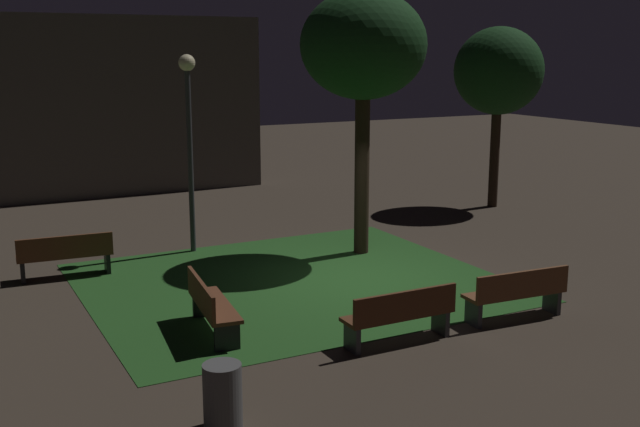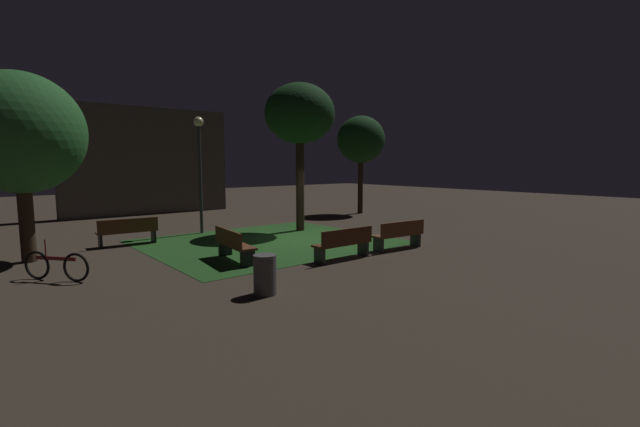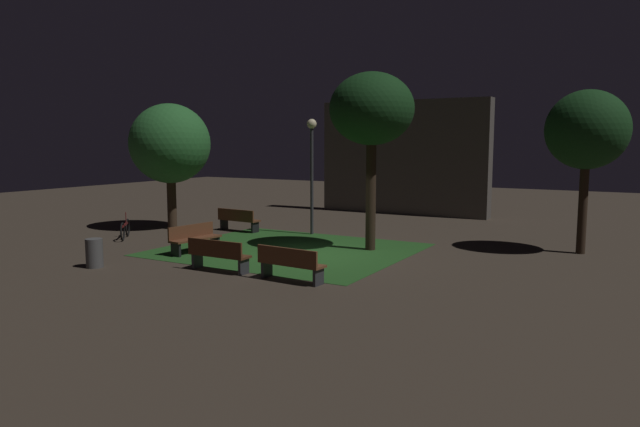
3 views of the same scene
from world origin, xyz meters
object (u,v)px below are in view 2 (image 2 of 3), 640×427
at_px(trash_bin, 265,275).
at_px(bicycle, 56,266).
at_px(bench_lawn_edge, 400,234).
at_px(tree_back_left, 300,115).
at_px(bench_front_right, 233,244).
at_px(tree_tall_center, 361,140).
at_px(tree_near_wall, 20,134).
at_px(bench_path_side, 128,231).
at_px(lamp_post_near_wall, 199,154).
at_px(bench_back_row, 344,243).

distance_m(trash_bin, bicycle, 4.91).
bearing_deg(bench_lawn_edge, tree_back_left, 90.97).
xyz_separation_m(bench_lawn_edge, trash_bin, (-5.62, -1.28, -0.08)).
height_order(bench_lawn_edge, bench_front_right, same).
xyz_separation_m(bench_front_right, trash_bin, (-0.91, -3.04, -0.08)).
bearing_deg(bench_front_right, tree_tall_center, 29.01).
height_order(tree_back_left, trash_bin, tree_back_left).
height_order(tree_near_wall, bicycle, tree_near_wall).
bearing_deg(bench_path_side, tree_back_left, -9.32).
bearing_deg(bench_lawn_edge, bench_front_right, 159.44).
bearing_deg(bench_lawn_edge, lamp_post_near_wall, 116.36).
height_order(bench_back_row, tree_near_wall, tree_near_wall).
xyz_separation_m(bench_back_row, bench_lawn_edge, (2.29, 0.00, 0.00)).
xyz_separation_m(bench_lawn_edge, bench_path_side, (-6.21, 5.94, 0.00)).
xyz_separation_m(tree_near_wall, trash_bin, (3.32, -6.48, -2.98)).
bearing_deg(bench_front_right, tree_back_left, 34.40).
bearing_deg(bicycle, lamp_post_near_wall, 38.18).
distance_m(bench_back_row, bicycle, 6.89).
relative_size(bench_front_right, tree_tall_center, 0.37).
xyz_separation_m(bench_path_side, tree_near_wall, (-2.73, -0.74, 2.90)).
relative_size(tree_near_wall, lamp_post_near_wall, 1.15).
bearing_deg(tree_tall_center, bench_lawn_edge, -127.61).
bearing_deg(bicycle, tree_near_wall, 95.42).
relative_size(bench_lawn_edge, bench_front_right, 0.99).
distance_m(bench_path_side, tree_tall_center, 12.67).
xyz_separation_m(lamp_post_near_wall, bicycle, (-5.34, -4.20, -2.61)).
relative_size(bench_back_row, tree_tall_center, 0.36).
xyz_separation_m(bench_lawn_edge, bench_front_right, (-4.71, 1.77, 0.00)).
relative_size(tree_near_wall, trash_bin, 6.16).
height_order(bench_back_row, tree_tall_center, tree_tall_center).
relative_size(tree_tall_center, trash_bin, 6.25).
xyz_separation_m(trash_bin, bicycle, (-3.07, 3.83, -0.06)).
distance_m(bench_front_right, bicycle, 4.06).
bearing_deg(bench_lawn_edge, tree_tall_center, 52.39).
distance_m(bench_front_right, tree_tall_center, 12.56).
bearing_deg(bench_front_right, bench_back_row, -36.16).
relative_size(tree_tall_center, bicycle, 3.73).
relative_size(bench_lawn_edge, tree_near_wall, 0.37).
relative_size(bench_path_side, bench_front_right, 0.99).
xyz_separation_m(bench_lawn_edge, tree_near_wall, (-8.94, 5.20, 2.90)).
xyz_separation_m(tree_back_left, lamp_post_near_wall, (-3.27, 1.83, -1.49)).
distance_m(bench_lawn_edge, tree_tall_center, 10.20).
height_order(bench_back_row, bench_lawn_edge, same).
xyz_separation_m(bench_lawn_edge, bicycle, (-8.69, 2.56, -0.14)).
distance_m(bench_front_right, lamp_post_near_wall, 5.74).
distance_m(tree_tall_center, tree_back_left, 6.59).
distance_m(tree_near_wall, trash_bin, 7.87).
distance_m(lamp_post_near_wall, bicycle, 7.28).
bearing_deg(trash_bin, bicycle, 128.67).
relative_size(bench_path_side, tree_back_left, 0.32).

